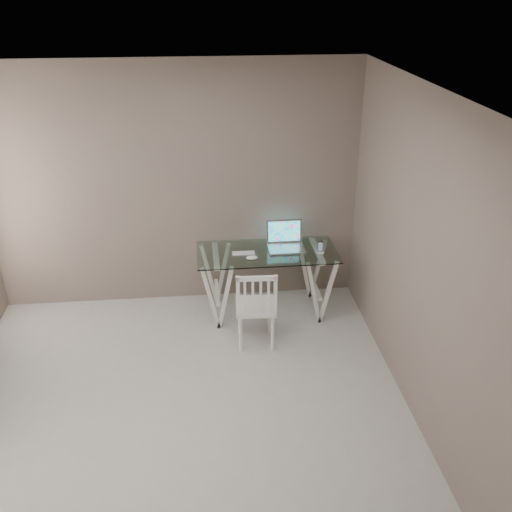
# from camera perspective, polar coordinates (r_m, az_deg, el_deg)

# --- Properties ---
(room) EXTENTS (4.50, 4.52, 2.71)m
(room) POSITION_cam_1_polar(r_m,az_deg,el_deg) (4.06, -9.93, 1.13)
(room) COLOR #ADABA6
(room) RESTS_ON ground
(desk) EXTENTS (1.50, 0.70, 0.75)m
(desk) POSITION_cam_1_polar(r_m,az_deg,el_deg) (6.29, 1.08, -2.55)
(desk) COLOR silver
(desk) RESTS_ON ground
(chair) EXTENTS (0.42, 0.42, 0.87)m
(chair) POSITION_cam_1_polar(r_m,az_deg,el_deg) (5.66, 0.01, -4.95)
(chair) COLOR white
(chair) RESTS_ON ground
(laptop) EXTENTS (0.39, 0.33, 0.27)m
(laptop) POSITION_cam_1_polar(r_m,az_deg,el_deg) (6.22, 2.94, 1.49)
(laptop) COLOR #B7B8BC
(laptop) RESTS_ON desk
(keyboard) EXTENTS (0.26, 0.11, 0.01)m
(keyboard) POSITION_cam_1_polar(r_m,az_deg,el_deg) (6.08, -1.26, 0.28)
(keyboard) COLOR silver
(keyboard) RESTS_ON desk
(mouse) EXTENTS (0.12, 0.07, 0.04)m
(mouse) POSITION_cam_1_polar(r_m,az_deg,el_deg) (5.95, -0.41, -0.17)
(mouse) COLOR white
(mouse) RESTS_ON desk
(phone_dock) EXTENTS (0.07, 0.07, 0.12)m
(phone_dock) POSITION_cam_1_polar(r_m,az_deg,el_deg) (6.13, 6.44, 0.63)
(phone_dock) COLOR white
(phone_dock) RESTS_ON desk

